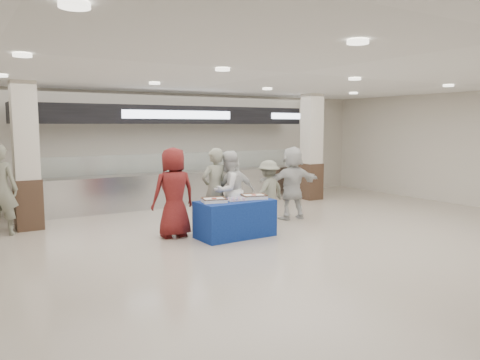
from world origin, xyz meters
TOP-DOWN VIEW (x-y plane):
  - ground at (0.00, 0.00)m, footprint 14.00×14.00m
  - serving_line at (0.00, 5.40)m, footprint 8.70×0.85m
  - column_left at (-4.00, 4.20)m, footprint 0.55×0.55m
  - column_right at (4.00, 4.20)m, footprint 0.55×0.55m
  - display_table at (-0.54, 1.20)m, footprint 1.57×0.82m
  - sheet_cake_left at (-1.00, 1.24)m, footprint 0.54×0.46m
  - sheet_cake_right at (-0.08, 1.20)m, footprint 0.56×0.49m
  - cupcake_tray at (-0.53, 1.16)m, footprint 0.42×0.34m
  - civilian_maroon at (-1.59, 1.86)m, footprint 0.90×0.59m
  - soldier_a at (-0.60, 1.95)m, footprint 0.70×0.51m
  - chef_tall at (-0.32, 1.84)m, footprint 1.01×0.90m
  - chef_short at (-0.08, 1.96)m, footprint 0.97×0.53m
  - soldier_b at (0.95, 2.14)m, footprint 1.04×0.75m
  - civilian_white at (1.59, 2.07)m, footprint 1.68×0.68m
  - soldier_bg at (-4.56, 3.87)m, footprint 0.81×0.69m

SIDE VIEW (x-z plane):
  - ground at x=0.00m, z-range 0.00..0.00m
  - display_table at x=-0.54m, z-range 0.00..0.75m
  - soldier_b at x=0.95m, z-range 0.00..1.45m
  - chef_short at x=-0.08m, z-range 0.00..1.56m
  - cupcake_tray at x=-0.53m, z-range 0.75..0.81m
  - sheet_cake_left at x=-1.00m, z-range 0.75..0.85m
  - sheet_cake_right at x=-0.08m, z-range 0.75..0.85m
  - chef_tall at x=-0.32m, z-range 0.00..1.72m
  - civilian_white at x=1.59m, z-range 0.00..1.76m
  - soldier_a at x=-0.60m, z-range 0.00..1.78m
  - civilian_maroon at x=-1.59m, z-range 0.00..1.83m
  - soldier_bg at x=-4.56m, z-range 0.00..1.90m
  - serving_line at x=0.00m, z-range -0.24..2.56m
  - column_left at x=-4.00m, z-range -0.07..3.13m
  - column_right at x=4.00m, z-range -0.07..3.13m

